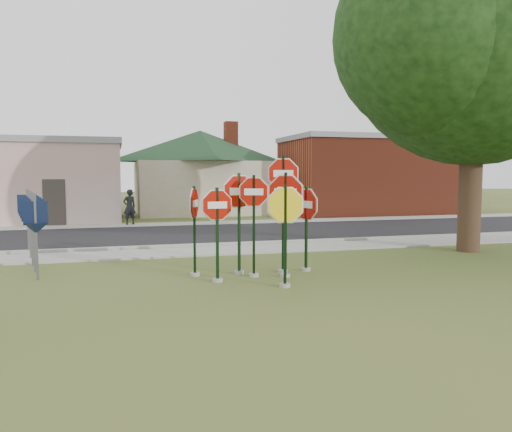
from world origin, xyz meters
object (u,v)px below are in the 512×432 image
object	(u,v)px
stop_sign_center	(254,213)
pedestrian	(129,207)
oak_tree	(476,32)
stop_sign_yellow	(285,222)
stop_sign_left	(217,223)

from	to	relation	value
stop_sign_center	pedestrian	xyz separation A→B (m)	(-2.54, 12.89, -0.63)
oak_tree	pedestrian	xyz separation A→B (m)	(-10.13, 10.90, -5.88)
oak_tree	stop_sign_center	bearing A→B (deg)	-165.38
stop_sign_center	pedestrian	world-z (taller)	stop_sign_center
oak_tree	pedestrian	size ratio (longest dim) A/B	7.06
stop_sign_yellow	oak_tree	distance (m)	9.57
stop_sign_center	oak_tree	bearing A→B (deg)	14.62
pedestrian	stop_sign_left	bearing A→B (deg)	76.12
stop_sign_left	stop_sign_center	bearing A→B (deg)	19.13
oak_tree	pedestrian	distance (m)	16.01
stop_sign_yellow	oak_tree	size ratio (longest dim) A/B	0.20
stop_sign_center	stop_sign_left	size ratio (longest dim) A/B	1.12
stop_sign_center	stop_sign_left	world-z (taller)	stop_sign_center
stop_sign_center	pedestrian	distance (m)	13.15
oak_tree	pedestrian	bearing A→B (deg)	132.90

